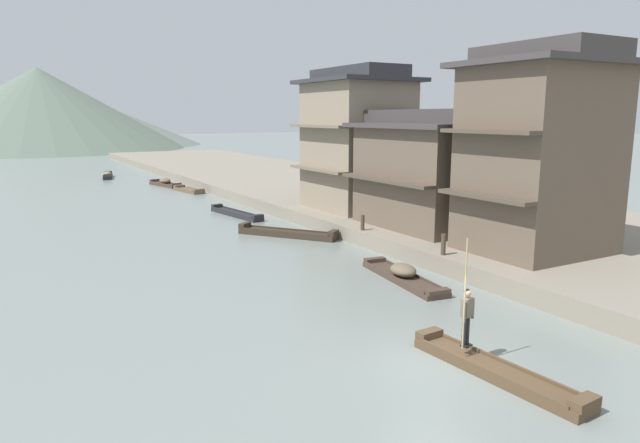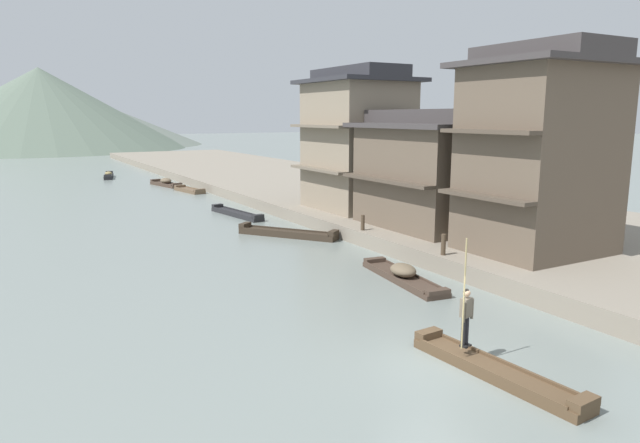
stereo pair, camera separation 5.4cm
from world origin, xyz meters
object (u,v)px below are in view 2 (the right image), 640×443
object	(u,v)px
boat_foreground_poled	(495,371)
house_waterfront_nearest	(540,152)
boat_midriver_drifting	(109,176)
house_waterfront_tall	(357,140)
boat_moored_nearest	(403,275)
boat_midriver_upstream	(190,190)
boat_moored_third	(237,214)
house_waterfront_second	(428,170)
mooring_post_dock_mid	(363,223)
boat_moored_second	(166,183)
boatman_person	(466,311)
boat_moored_far	(288,233)
mooring_post_dock_near	(443,245)

from	to	relation	value
boat_foreground_poled	house_waterfront_nearest	world-z (taller)	house_waterfront_nearest
boat_midriver_drifting	house_waterfront_tall	distance (m)	35.66
boat_moored_nearest	boat_midriver_upstream	distance (m)	31.13
boat_moored_third	house_waterfront_second	xyz separation A→B (m)	(6.17, -11.98, 3.61)
boat_moored_third	mooring_post_dock_mid	world-z (taller)	mooring_post_dock_mid
boat_moored_second	boat_foreground_poled	bearing A→B (deg)	-94.09
boatman_person	mooring_post_dock_mid	bearing A→B (deg)	67.15
boat_midriver_upstream	house_waterfront_nearest	world-z (taller)	house_waterfront_nearest
boatman_person	boat_midriver_drifting	distance (m)	53.56
boatman_person	mooring_post_dock_mid	distance (m)	14.42
boat_foreground_poled	boat_midriver_drifting	xyz separation A→B (m)	(-0.33, 54.58, 0.09)
boatman_person	boat_moored_second	xyz separation A→B (m)	(3.27, 43.39, -1.20)
boatman_person	boat_moored_third	world-z (taller)	boatman_person
boat_moored_far	mooring_post_dock_near	bearing A→B (deg)	-75.79
boat_foreground_poled	mooring_post_dock_near	bearing A→B (deg)	56.12
boat_foreground_poled	house_waterfront_tall	distance (m)	23.05
boat_moored_third	boat_midriver_drifting	size ratio (longest dim) A/B	1.26
boat_moored_third	boat_moored_far	world-z (taller)	boat_moored_far
boatman_person	mooring_post_dock_near	xyz separation A→B (m)	(5.60, 7.16, -0.25)
boat_moored_far	boat_midriver_upstream	xyz separation A→B (m)	(0.85, 21.11, -0.03)
boat_midriver_upstream	mooring_post_dock_mid	world-z (taller)	mooring_post_dock_mid
mooring_post_dock_mid	boat_moored_nearest	bearing A→B (deg)	-109.64
boat_foreground_poled	house_waterfront_tall	xyz separation A→B (m)	(9.19, 20.55, 4.92)
house_waterfront_nearest	boat_moored_nearest	bearing A→B (deg)	169.58
boat_foreground_poled	boat_midriver_upstream	xyz separation A→B (m)	(3.87, 39.14, -0.00)
boat_moored_nearest	boat_foreground_poled	bearing A→B (deg)	-112.11
boat_midriver_drifting	boat_midriver_upstream	size ratio (longest dim) A/B	1.10
boatman_person	boat_moored_third	distance (m)	24.80
boat_moored_third	mooring_post_dock_near	bearing A→B (deg)	-81.73
boat_moored_far	boat_midriver_drifting	size ratio (longest dim) A/B	1.13
boatman_person	house_waterfront_nearest	xyz separation A→B (m)	(9.57, 5.84, 3.61)
boat_midriver_drifting	house_waterfront_nearest	size ratio (longest dim) A/B	0.53
boat_moored_far	boat_midriver_upstream	size ratio (longest dim) A/B	1.24
boat_midriver_drifting	boat_moored_far	bearing A→B (deg)	-84.76
boat_moored_second	house_waterfront_tall	size ratio (longest dim) A/B	0.56
house_waterfront_second	house_waterfront_tall	size ratio (longest dim) A/B	0.90
boat_moored_second	boat_moored_third	world-z (taller)	boat_moored_second
boat_moored_nearest	boat_midriver_drifting	bearing A→B (deg)	94.41
boat_foreground_poled	mooring_post_dock_mid	xyz separation A→B (m)	(5.51, 14.33, 1.01)
boatman_person	boat_moored_third	bearing A→B (deg)	82.87
house_waterfront_nearest	house_waterfront_tall	xyz separation A→B (m)	(-0.28, 13.68, -0.01)
boat_moored_far	mooring_post_dock_mid	world-z (taller)	mooring_post_dock_mid
boat_moored_far	house_waterfront_nearest	bearing A→B (deg)	-59.95
boat_moored_second	house_waterfront_second	distance (m)	31.57
boat_midriver_drifting	mooring_post_dock_near	bearing A→B (deg)	-82.82
boat_moored_nearest	house_waterfront_tall	bearing A→B (deg)	64.66
house_waterfront_second	boat_foreground_poled	bearing A→B (deg)	-123.88
boat_moored_nearest	house_waterfront_second	world-z (taller)	house_waterfront_second
boat_moored_third	boat_moored_far	bearing A→B (deg)	-89.70
house_waterfront_nearest	mooring_post_dock_near	world-z (taller)	house_waterfront_nearest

